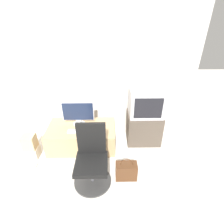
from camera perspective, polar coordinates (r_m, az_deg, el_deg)
ground_plane at (r=3.16m, az=-9.70°, el=-19.24°), size 12.00×12.00×0.00m
wall_back at (r=3.56m, az=-8.66°, el=12.13°), size 4.40×0.05×2.60m
desk at (r=3.54m, az=-9.75°, el=-7.92°), size 1.29×0.70×0.45m
side_stand at (r=3.65m, az=10.22°, el=-4.96°), size 0.66×0.53×0.62m
main_monitor at (r=3.38m, az=-10.98°, el=-0.49°), size 0.60×0.23×0.48m
keyboard at (r=3.30m, az=-11.36°, el=-6.18°), size 0.34×0.11×0.01m
mouse at (r=3.28m, az=-7.30°, el=-5.82°), size 0.05×0.04×0.03m
crt_tv at (r=3.36m, az=11.06°, el=3.03°), size 0.62×0.47×0.51m
office_chair at (r=2.80m, az=-6.62°, el=-15.63°), size 0.59×0.59×0.98m
cardboard_box_lower at (r=3.65m, az=-24.54°, el=-11.81°), size 0.24×0.23×0.20m
cardboard_box_upper at (r=3.51m, az=-25.37°, el=-8.84°), size 0.22×0.21×0.28m
handbag at (r=2.97m, az=4.67°, el=-18.59°), size 0.34×0.18×0.41m
book at (r=3.54m, az=-25.02°, el=-15.48°), size 0.23×0.14×0.02m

